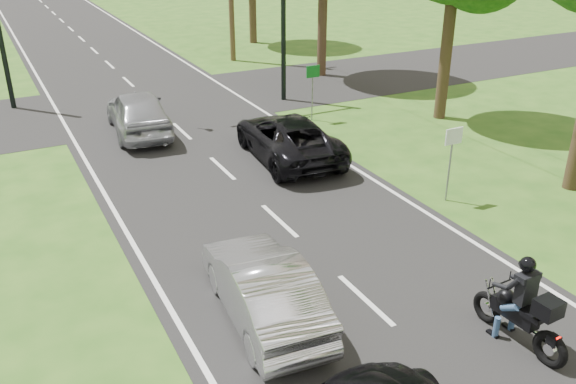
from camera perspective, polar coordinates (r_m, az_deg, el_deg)
The scene contains 11 objects.
ground at distance 12.94m, azimuth 7.24°, elevation -10.00°, with size 140.00×140.00×0.00m, color #295518.
road at distance 20.98m, azimuth -8.18°, elevation 4.06°, with size 8.00×100.00×0.01m, color black.
cross_road at distance 26.45m, azimuth -12.63°, elevation 8.08°, with size 60.00×7.00×0.01m, color black.
motorcycle_rider at distance 12.07m, azimuth 21.16°, elevation -10.37°, with size 0.61×2.14×1.85m.
dark_suv at distance 19.71m, azimuth 0.00°, elevation 5.13°, with size 2.32×5.03×1.40m, color black.
silver_sedan at distance 11.98m, azimuth -2.31°, elevation -8.92°, with size 1.45×4.15×1.37m, color #B0B1B5.
silver_suv at distance 22.64m, azimuth -13.84°, elevation 7.29°, with size 1.87×4.65×1.59m, color #A7A8AF.
traffic_signal at distance 24.78m, azimuth -4.46°, elevation 17.29°, with size 6.38×0.44×6.00m.
signal_pole_far at distance 27.00m, azimuth -25.38°, elevation 13.24°, with size 0.20×0.20×6.00m, color black.
sign_white at distance 16.96m, azimuth 15.13°, elevation 4.11°, with size 0.55×0.07×2.12m.
sign_green at distance 23.28m, azimuth 2.33°, elevation 10.48°, with size 0.55×0.07×2.12m.
Camera 1 is at (-6.26, -8.63, 7.34)m, focal length 38.00 mm.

